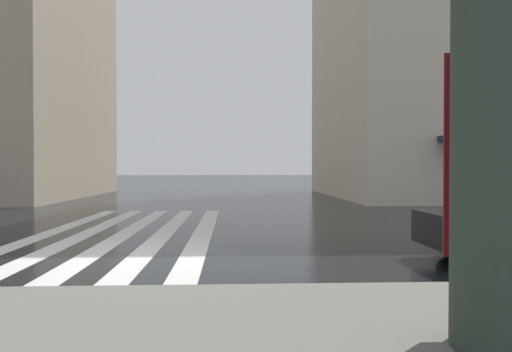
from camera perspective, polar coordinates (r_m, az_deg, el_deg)
The scene contains 2 objects.
ground_plane at distance 10.13m, azimuth -13.56°, elevation -8.81°, with size 220.00×220.00×0.00m, color black.
zebra_crossing at distance 14.18m, azimuth -13.99°, elevation -6.01°, with size 13.00×4.50×0.01m.
Camera 1 is at (-9.80, -1.88, 1.71)m, focal length 35.81 mm.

